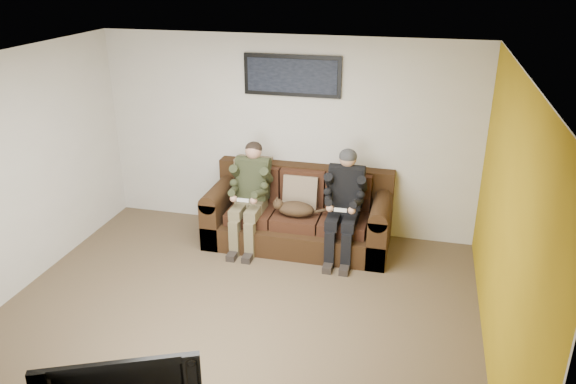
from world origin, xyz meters
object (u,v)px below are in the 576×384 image
(person_right, at_px, (344,198))
(framed_poster, at_px, (292,76))
(cat, at_px, (294,209))
(person_left, at_px, (250,189))
(sofa, at_px, (300,216))

(person_right, relative_size, framed_poster, 1.06)
(cat, bearing_deg, framed_poster, 106.30)
(person_left, relative_size, framed_poster, 1.06)
(person_right, relative_size, cat, 2.02)
(sofa, distance_m, person_right, 0.74)
(person_left, distance_m, cat, 0.61)
(person_left, bearing_deg, framed_poster, 55.24)
(cat, bearing_deg, person_right, 4.49)
(framed_poster, bearing_deg, person_right, -35.80)
(sofa, bearing_deg, framed_poster, 117.59)
(person_left, bearing_deg, cat, -4.70)
(person_right, height_order, cat, person_right)
(sofa, xyz_separation_m, cat, (-0.02, -0.24, 0.21))
(cat, distance_m, framed_poster, 1.67)
(framed_poster, bearing_deg, sofa, -62.41)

